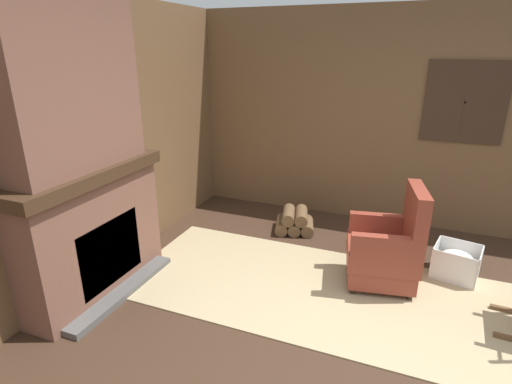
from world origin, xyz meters
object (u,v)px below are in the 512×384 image
(decorative_plate_on_mantel, at_px, (80,154))
(firewood_stack, at_px, (295,221))
(laundry_basket, at_px, (456,262))
(armchair, at_px, (387,250))
(oil_lamp_vase, at_px, (16,175))
(storage_case, at_px, (121,147))

(decorative_plate_on_mantel, bearing_deg, firewood_stack, 53.09)
(laundry_basket, height_order, decorative_plate_on_mantel, decorative_plate_on_mantel)
(armchair, distance_m, decorative_plate_on_mantel, 2.89)
(armchair, bearing_deg, decorative_plate_on_mantel, 11.69)
(firewood_stack, distance_m, laundry_basket, 1.83)
(laundry_basket, distance_m, oil_lamp_vase, 3.93)
(armchair, xyz_separation_m, laundry_basket, (0.64, 0.39, -0.20))
(armchair, bearing_deg, storage_case, 1.51)
(oil_lamp_vase, relative_size, storage_case, 1.11)
(decorative_plate_on_mantel, bearing_deg, storage_case, 87.69)
(armchair, bearing_deg, oil_lamp_vase, 22.91)
(oil_lamp_vase, bearing_deg, laundry_basket, 33.12)
(laundry_basket, relative_size, storage_case, 1.76)
(oil_lamp_vase, distance_m, decorative_plate_on_mantel, 0.63)
(storage_case, bearing_deg, decorative_plate_on_mantel, -92.31)
(firewood_stack, relative_size, laundry_basket, 1.15)
(armchair, height_order, firewood_stack, armchair)
(firewood_stack, bearing_deg, decorative_plate_on_mantel, -126.91)
(laundry_basket, xyz_separation_m, decorative_plate_on_mantel, (-3.17, -1.43, 1.14))
(oil_lamp_vase, xyz_separation_m, storage_case, (0.00, 1.12, -0.05))
(armchair, relative_size, storage_case, 3.62)
(armchair, distance_m, laundry_basket, 0.78)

